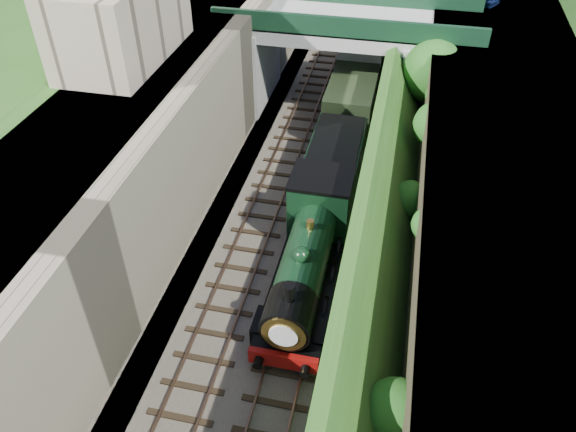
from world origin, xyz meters
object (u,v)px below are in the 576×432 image
object	(u,v)px
tree	(435,73)
road_bridge	(356,52)
locomotive	(309,255)
tender	(334,167)

from	to	relation	value
tree	road_bridge	bearing A→B (deg)	145.89
locomotive	tender	size ratio (longest dim) A/B	1.70
tree	tender	world-z (taller)	tree
tree	tender	size ratio (longest dim) A/B	1.10
road_bridge	tender	xyz separation A→B (m)	(0.26, -9.58, -2.46)
road_bridge	locomotive	bearing A→B (deg)	-89.13
road_bridge	locomotive	xyz separation A→B (m)	(0.26, -16.94, -2.18)
road_bridge	locomotive	world-z (taller)	road_bridge
locomotive	tender	bearing A→B (deg)	90.00
tree	locomotive	distance (m)	14.64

